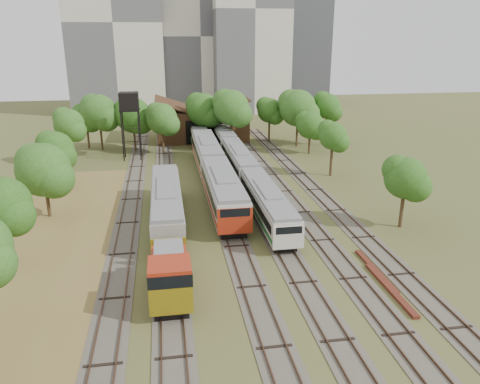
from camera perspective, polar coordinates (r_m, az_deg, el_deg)
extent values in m
plane|color=#475123|center=(33.44, 5.97, -13.89)|extent=(240.00, 240.00, 0.00)
cube|color=brown|center=(40.70, -22.97, -9.12)|extent=(14.00, 60.00, 0.04)
cube|color=#4C473D|center=(55.29, -13.10, -0.88)|extent=(2.60, 80.00, 0.06)
cube|color=#472D1E|center=(55.31, -13.85, -0.83)|extent=(0.08, 80.00, 0.14)
cube|color=#472D1E|center=(55.21, -12.37, -0.76)|extent=(0.08, 80.00, 0.14)
cube|color=#4C473D|center=(55.13, -8.96, -0.67)|extent=(2.60, 80.00, 0.06)
cube|color=#472D1E|center=(55.11, -9.71, -0.62)|extent=(0.08, 80.00, 0.14)
cube|color=#472D1E|center=(55.11, -8.22, -0.55)|extent=(0.08, 80.00, 0.14)
cube|color=#4C473D|center=(55.45, -2.76, -0.35)|extent=(2.60, 80.00, 0.06)
cube|color=#472D1E|center=(55.35, -3.49, -0.30)|extent=(0.08, 80.00, 0.14)
cube|color=#472D1E|center=(55.50, -2.02, -0.23)|extent=(0.08, 80.00, 0.14)
cube|color=#4C473D|center=(56.02, 1.31, -0.14)|extent=(2.60, 80.00, 0.06)
cube|color=#472D1E|center=(55.87, 0.59, -0.09)|extent=(0.08, 80.00, 0.14)
cube|color=#472D1E|center=(56.12, 2.03, -0.01)|extent=(0.08, 80.00, 0.14)
cube|color=#4C473D|center=(56.86, 5.28, 0.07)|extent=(2.60, 80.00, 0.06)
cube|color=#472D1E|center=(56.66, 4.58, 0.12)|extent=(0.08, 80.00, 0.14)
cube|color=#472D1E|center=(57.01, 5.98, 0.19)|extent=(0.08, 80.00, 0.14)
cube|color=#4C473D|center=(57.97, 9.11, 0.27)|extent=(2.60, 80.00, 0.06)
cube|color=#472D1E|center=(57.73, 8.43, 0.32)|extent=(0.08, 80.00, 0.14)
cube|color=#472D1E|center=(58.17, 9.78, 0.39)|extent=(0.08, 80.00, 0.14)
cube|color=black|center=(50.47, -2.07, -1.77)|extent=(2.41, 15.64, 0.88)
cube|color=beige|center=(49.88, -2.09, 0.18)|extent=(3.17, 17.00, 2.74)
cube|color=black|center=(49.78, -2.10, 0.54)|extent=(3.23, 15.64, 0.93)
cube|color=slate|center=(49.41, -2.12, 1.90)|extent=(2.92, 16.66, 0.39)
cube|color=maroon|center=(50.12, -2.08, -0.66)|extent=(3.23, 16.66, 0.49)
cube|color=maroon|center=(42.06, -0.61, -3.54)|extent=(3.21, 0.25, 2.46)
cube|color=black|center=(67.08, -4.00, 3.31)|extent=(2.41, 15.64, 0.88)
cube|color=beige|center=(66.63, -4.04, 4.81)|extent=(3.17, 17.00, 2.74)
cube|color=black|center=(66.56, -4.04, 5.08)|extent=(3.23, 15.64, 0.93)
cube|color=slate|center=(66.29, -4.07, 6.12)|extent=(2.92, 16.66, 0.39)
cube|color=maroon|center=(66.82, -4.02, 4.17)|extent=(3.23, 16.66, 0.49)
cube|color=black|center=(47.84, 3.25, -3.04)|extent=(2.02, 15.64, 0.73)
cube|color=beige|center=(47.31, 3.28, -1.33)|extent=(2.66, 17.00, 2.30)
cube|color=black|center=(47.22, 3.29, -1.01)|extent=(2.72, 15.64, 0.78)
cube|color=slate|center=(46.89, 3.31, 0.19)|extent=(2.45, 16.66, 0.33)
cube|color=#175C28|center=(47.53, 3.27, -2.06)|extent=(2.72, 16.66, 0.41)
cube|color=beige|center=(39.74, 5.92, -5.53)|extent=(2.70, 0.25, 2.07)
cube|color=black|center=(64.15, -0.13, 2.59)|extent=(2.02, 15.64, 0.73)
cube|color=beige|center=(63.76, -0.13, 3.90)|extent=(2.66, 17.00, 2.30)
cube|color=black|center=(63.69, -0.13, 4.14)|extent=(2.72, 15.64, 0.78)
cube|color=slate|center=(63.44, -0.13, 5.05)|extent=(2.45, 16.66, 0.33)
cube|color=#175C28|center=(63.92, -0.13, 3.34)|extent=(2.72, 16.66, 0.41)
cube|color=black|center=(80.96, -2.13, 5.91)|extent=(2.02, 15.64, 0.73)
cube|color=beige|center=(80.65, -2.14, 6.96)|extent=(2.66, 17.00, 2.30)
cube|color=black|center=(80.60, -2.14, 7.15)|extent=(2.72, 15.64, 0.78)
cube|color=slate|center=(80.40, -2.15, 7.88)|extent=(2.45, 16.66, 0.33)
cube|color=#175C28|center=(80.78, -2.14, 6.51)|extent=(2.72, 16.66, 0.41)
cube|color=black|center=(85.04, -5.22, 6.45)|extent=(2.03, 14.72, 0.74)
cube|color=beige|center=(84.74, -5.25, 7.46)|extent=(2.68, 16.00, 2.31)
cube|color=black|center=(84.69, -5.25, 7.64)|extent=(2.74, 14.72, 0.79)
cube|color=slate|center=(84.50, -5.27, 8.34)|extent=(2.47, 15.68, 0.33)
cube|color=#175C28|center=(84.86, -5.24, 7.03)|extent=(2.74, 15.68, 0.42)
cube|color=beige|center=(76.99, -4.79, 6.28)|extent=(2.72, 0.25, 2.08)
cube|color=black|center=(35.11, -8.45, -11.42)|extent=(2.29, 7.20, 0.94)
cube|color=maroon|center=(35.22, -8.58, -9.01)|extent=(2.61, 4.40, 1.56)
cube|color=maroon|center=(31.93, -8.50, -10.79)|extent=(2.82, 2.71, 2.82)
cube|color=black|center=(31.61, -8.56, -9.72)|extent=(2.87, 2.76, 0.94)
cube|color=gold|center=(31.10, -8.38, -13.08)|extent=(2.82, 0.20, 1.88)
cube|color=gold|center=(38.08, -8.68, -6.92)|extent=(2.82, 0.20, 1.88)
cube|color=slate|center=(33.75, -8.69, -7.03)|extent=(2.09, 3.60, 0.21)
cube|color=black|center=(47.82, -8.84, -3.20)|extent=(2.21, 16.56, 0.80)
cube|color=gray|center=(47.24, -8.94, -1.33)|extent=(2.92, 18.00, 2.51)
cube|color=black|center=(47.14, -8.96, -0.98)|extent=(2.98, 16.56, 0.86)
cube|color=slate|center=(46.78, -9.03, 0.33)|extent=(2.68, 17.64, 0.36)
cylinder|color=black|center=(72.10, -14.14, 6.52)|extent=(0.18, 0.18, 7.39)
cylinder|color=black|center=(71.94, -12.15, 6.64)|extent=(0.18, 0.18, 7.39)
cylinder|color=black|center=(74.54, -14.00, 6.90)|extent=(0.18, 0.18, 7.39)
cylinder|color=black|center=(74.38, -12.08, 7.02)|extent=(0.18, 0.18, 7.39)
cube|color=black|center=(72.59, -13.31, 9.71)|extent=(2.91, 2.91, 0.20)
cube|color=black|center=(72.42, -13.39, 10.76)|extent=(2.77, 2.77, 2.49)
cube|color=#5B271A|center=(36.95, 17.82, -11.17)|extent=(0.51, 7.67, 0.26)
cube|color=#5B271A|center=(39.31, 16.19, -9.16)|extent=(0.45, 7.17, 0.23)
cube|color=#392314|center=(86.79, -4.71, 8.30)|extent=(16.00, 11.00, 5.50)
cube|color=#392314|center=(86.05, -7.47, 10.39)|extent=(8.45, 11.55, 2.96)
cube|color=#392314|center=(86.69, -2.09, 10.58)|extent=(8.45, 11.55, 2.96)
cube|color=black|center=(81.55, -4.37, 7.27)|extent=(6.40, 0.15, 4.12)
cylinder|color=#382616|center=(42.54, -26.33, -5.40)|extent=(0.36, 0.36, 4.08)
sphere|color=#254813|center=(41.47, -26.94, -1.40)|extent=(4.46, 4.46, 4.46)
cylinder|color=#382616|center=(52.12, -22.41, -0.74)|extent=(0.36, 0.36, 3.97)
sphere|color=#254813|center=(51.28, -22.82, 2.50)|extent=(5.45, 5.45, 5.45)
cylinder|color=#382616|center=(61.01, -21.26, 2.04)|extent=(0.36, 0.36, 3.92)
sphere|color=#254813|center=(60.30, -21.59, 4.80)|extent=(4.43, 4.43, 4.43)
cylinder|color=#382616|center=(72.13, -19.81, 4.92)|extent=(0.36, 0.36, 4.75)
sphere|color=#254813|center=(71.44, -20.13, 7.77)|extent=(4.30, 4.30, 4.30)
cylinder|color=#382616|center=(82.73, -18.03, 6.47)|extent=(0.36, 0.36, 4.08)
sphere|color=#254813|center=(82.18, -18.25, 8.62)|extent=(4.38, 4.38, 4.38)
cylinder|color=#382616|center=(80.89, -16.56, 6.66)|extent=(0.36, 0.36, 4.90)
sphere|color=#254813|center=(80.26, -16.81, 9.30)|extent=(5.74, 5.74, 5.74)
cylinder|color=#382616|center=(79.45, -12.74, 6.63)|extent=(0.36, 0.36, 4.52)
sphere|color=#254813|center=(78.84, -12.92, 9.11)|extent=(5.75, 5.75, 5.75)
cylinder|color=#382616|center=(75.91, -9.37, 6.25)|extent=(0.36, 0.36, 4.41)
sphere|color=#254813|center=(75.29, -9.50, 8.79)|extent=(4.87, 4.87, 4.87)
cylinder|color=#382616|center=(81.55, -4.46, 7.41)|extent=(0.36, 0.36, 4.79)
sphere|color=#254813|center=(80.94, -4.52, 9.99)|extent=(5.59, 5.59, 5.59)
cylinder|color=#382616|center=(78.12, -1.05, 7.21)|extent=(0.36, 0.36, 5.40)
sphere|color=#254813|center=(77.42, -1.06, 10.24)|extent=(5.80, 5.80, 5.80)
cylinder|color=#382616|center=(83.30, 3.57, 7.55)|extent=(0.36, 0.36, 4.47)
sphere|color=#254813|center=(82.73, 3.62, 9.90)|extent=(4.29, 4.29, 4.29)
cylinder|color=#382616|center=(80.69, 6.96, 7.33)|extent=(0.36, 0.36, 5.12)
sphere|color=#254813|center=(80.04, 7.07, 10.11)|extent=(6.14, 6.14, 6.14)
cylinder|color=#382616|center=(82.37, 10.43, 7.45)|extent=(0.36, 0.36, 5.28)
sphere|color=#254813|center=(81.72, 10.60, 10.25)|extent=(4.30, 4.30, 4.30)
cylinder|color=#382616|center=(48.22, 19.13, -1.84)|extent=(0.36, 0.36, 3.96)
sphere|color=#254813|center=(47.31, 19.52, 1.64)|extent=(4.04, 4.04, 4.04)
cylinder|color=#382616|center=(63.87, 11.06, 3.83)|extent=(0.36, 0.36, 4.29)
sphere|color=#254813|center=(63.14, 11.24, 6.74)|extent=(3.68, 3.68, 3.68)
cylinder|color=#382616|center=(75.98, 8.45, 6.00)|extent=(0.36, 0.36, 3.60)
sphere|color=#254813|center=(75.44, 8.55, 8.06)|extent=(4.32, 4.32, 4.32)
cube|color=beige|center=(122.66, -14.94, 19.27)|extent=(22.00, 16.00, 42.00)
cube|color=beige|center=(127.58, -5.18, 18.37)|extent=(20.00, 18.00, 36.00)
cube|color=beige|center=(121.36, 1.12, 21.27)|extent=(18.00, 16.00, 48.00)
cube|color=#3E4146|center=(143.51, 7.95, 16.66)|extent=(12.00, 12.00, 28.00)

